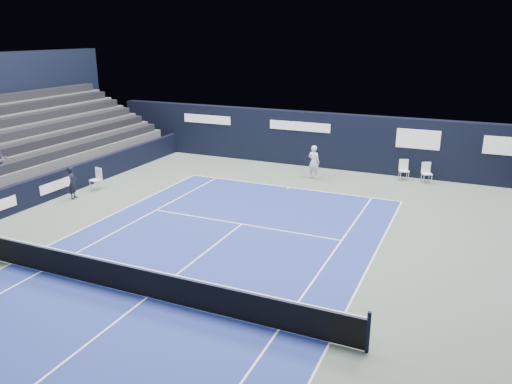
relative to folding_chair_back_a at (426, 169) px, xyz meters
The scene contains 12 objects.
ground 14.94m from the folding_chair_back_a, 114.16° to the right, with size 48.00×48.00×0.00m, color #505F57.
court_surface 16.78m from the folding_chair_back_a, 111.36° to the right, with size 10.97×23.77×0.01m, color navy.
folding_chair_back_a is the anchor object (origin of this frame).
folding_chair_back_b 1.12m from the folding_chair_back_a, behind, with size 0.61×0.60×1.08m.
line_judge_chair 16.57m from the folding_chair_back_a, 151.73° to the right, with size 0.57×0.55×1.08m.
line_judge 17.42m from the folding_chair_back_a, 147.32° to the right, with size 0.56×0.37×1.55m, color black.
court_markings 16.78m from the folding_chair_back_a, 111.36° to the right, with size 11.03×23.83×0.00m.
tennis_net 16.77m from the folding_chair_back_a, 111.36° to the right, with size 12.90×0.10×1.10m.
back_sponsor_wall 6.22m from the folding_chair_back_a, behind, with size 26.00×0.63×3.10m.
side_barrier_left 18.34m from the folding_chair_back_a, 148.30° to the right, with size 0.33×22.00×1.20m.
spectator_stand 21.25m from the folding_chair_back_a, 156.01° to the right, with size 6.00×18.00×6.40m.
tennis_player 5.75m from the folding_chair_back_a, 163.04° to the right, with size 0.73×0.89×1.78m.
Camera 1 is at (8.13, -10.50, 7.36)m, focal length 35.00 mm.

